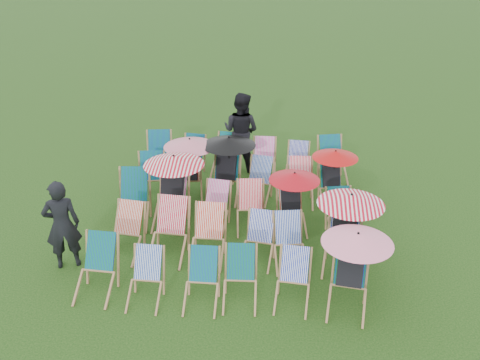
# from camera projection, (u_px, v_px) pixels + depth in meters

# --- Properties ---
(ground) EXTENTS (100.00, 100.00, 0.00)m
(ground) POSITION_uv_depth(u_px,v_px,m) (235.00, 228.00, 10.72)
(ground) COLOR black
(ground) RESTS_ON ground
(deckchair_0) EXTENTS (0.67, 0.90, 0.93)m
(deckchair_0) POSITION_uv_depth(u_px,v_px,m) (96.00, 269.00, 8.70)
(deckchair_0) COLOR #966D46
(deckchair_0) RESTS_ON ground
(deckchair_1) EXTENTS (0.57, 0.78, 0.83)m
(deckchair_1) POSITION_uv_depth(u_px,v_px,m) (145.00, 279.00, 8.55)
(deckchair_1) COLOR #966D46
(deckchair_1) RESTS_ON ground
(deckchair_2) EXTENTS (0.57, 0.79, 0.85)m
(deckchair_2) POSITION_uv_depth(u_px,v_px,m) (201.00, 281.00, 8.49)
(deckchair_2) COLOR #966D46
(deckchair_2) RESTS_ON ground
(deckchair_3) EXTENTS (0.59, 0.81, 0.86)m
(deckchair_3) POSITION_uv_depth(u_px,v_px,m) (240.00, 279.00, 8.53)
(deckchair_3) COLOR #966D46
(deckchair_3) RESTS_ON ground
(deckchair_4) EXTENTS (0.64, 0.83, 0.85)m
(deckchair_4) POSITION_uv_depth(u_px,v_px,m) (293.00, 281.00, 8.49)
(deckchair_4) COLOR #966D46
(deckchair_4) RESTS_ON ground
(deckchair_5) EXTENTS (1.11, 1.18, 1.31)m
(deckchair_5) POSITION_uv_depth(u_px,v_px,m) (351.00, 270.00, 8.28)
(deckchair_5) COLOR #966D46
(deckchair_5) RESTS_ON ground
(deckchair_6) EXTENTS (0.71, 0.91, 0.91)m
(deckchair_6) POSITION_uv_depth(u_px,v_px,m) (125.00, 232.00, 9.73)
(deckchair_6) COLOR #966D46
(deckchair_6) RESTS_ON ground
(deckchair_7) EXTENTS (0.74, 0.98, 1.01)m
(deckchair_7) POSITION_uv_depth(u_px,v_px,m) (169.00, 231.00, 9.66)
(deckchair_7) COLOR #966D46
(deckchair_7) RESTS_ON ground
(deckchair_8) EXTENTS (0.66, 0.89, 0.95)m
(deckchair_8) POSITION_uv_depth(u_px,v_px,m) (208.00, 236.00, 9.57)
(deckchair_8) COLOR #966D46
(deckchair_8) RESTS_ON ground
(deckchair_9) EXTENTS (0.67, 0.85, 0.85)m
(deckchair_9) POSITION_uv_depth(u_px,v_px,m) (258.00, 240.00, 9.54)
(deckchair_9) COLOR #966D46
(deckchair_9) RESTS_ON ground
(deckchair_10) EXTENTS (0.69, 0.88, 0.87)m
(deckchair_10) POSITION_uv_depth(u_px,v_px,m) (290.00, 243.00, 9.45)
(deckchair_10) COLOR #966D46
(deckchair_10) RESTS_ON ground
(deckchair_11) EXTENTS (1.16, 1.24, 1.38)m
(deckchair_11) POSITION_uv_depth(u_px,v_px,m) (345.00, 230.00, 9.27)
(deckchair_11) COLOR #966D46
(deckchair_11) RESTS_ON ground
(deckchair_12) EXTENTS (0.76, 1.00, 1.03)m
(deckchair_12) POSITION_uv_depth(u_px,v_px,m) (132.00, 199.00, 10.71)
(deckchair_12) COLOR #966D46
(deckchair_12) RESTS_ON ground
(deckchair_13) EXTENTS (1.20, 1.26, 1.42)m
(deckchair_13) POSITION_uv_depth(u_px,v_px,m) (172.00, 189.00, 10.60)
(deckchair_13) COLOR #966D46
(deckchair_13) RESTS_ON ground
(deckchair_14) EXTENTS (0.67, 0.86, 0.85)m
(deckchair_14) POSITION_uv_depth(u_px,v_px,m) (215.00, 207.00, 10.62)
(deckchair_14) COLOR #966D46
(deckchair_14) RESTS_ON ground
(deckchair_15) EXTENTS (0.67, 0.88, 0.90)m
(deckchair_15) POSITION_uv_depth(u_px,v_px,m) (251.00, 208.00, 10.54)
(deckchair_15) COLOR #966D46
(deckchair_15) RESTS_ON ground
(deckchair_16) EXTENTS (1.00, 1.09, 1.18)m
(deckchair_16) POSITION_uv_depth(u_px,v_px,m) (292.00, 201.00, 10.43)
(deckchair_16) COLOR #966D46
(deckchair_16) RESTS_ON ground
(deckchair_17) EXTENTS (0.70, 0.87, 0.85)m
(deckchair_17) POSITION_uv_depth(u_px,v_px,m) (342.00, 214.00, 10.35)
(deckchair_17) COLOR #966D46
(deckchair_17) RESTS_ON ground
(deckchair_18) EXTENTS (0.77, 0.96, 0.95)m
(deckchair_18) POSITION_uv_depth(u_px,v_px,m) (151.00, 178.00, 11.66)
(deckchair_18) COLOR #966D46
(deckchair_18) RESTS_ON ground
(deckchair_19) EXTENTS (1.13, 1.22, 1.34)m
(deckchair_19) POSITION_uv_depth(u_px,v_px,m) (189.00, 168.00, 11.60)
(deckchair_19) COLOR #966D46
(deckchair_19) RESTS_ON ground
(deckchair_20) EXTENTS (1.16, 1.21, 1.38)m
(deckchair_20) POSITION_uv_depth(u_px,v_px,m) (226.00, 167.00, 11.59)
(deckchair_20) COLOR #966D46
(deckchair_20) RESTS_ON ground
(deckchair_21) EXTENTS (0.73, 0.90, 0.88)m
(deckchair_21) POSITION_uv_depth(u_px,v_px,m) (258.00, 181.00, 11.63)
(deckchair_21) COLOR #966D46
(deckchair_21) RESTS_ON ground
(deckchair_22) EXTENTS (0.63, 0.86, 0.91)m
(deckchair_22) POSITION_uv_depth(u_px,v_px,m) (300.00, 183.00, 11.50)
(deckchair_22) COLOR #966D46
(deckchair_22) RESTS_ON ground
(deckchair_23) EXTENTS (0.98, 1.05, 1.16)m
(deckchair_23) POSITION_uv_depth(u_px,v_px,m) (333.00, 176.00, 11.44)
(deckchair_23) COLOR #966D46
(deckchair_23) RESTS_ON ground
(deckchair_24) EXTENTS (0.76, 0.98, 0.99)m
(deckchair_24) POSITION_uv_depth(u_px,v_px,m) (159.00, 155.00, 12.71)
(deckchair_24) COLOR #966D46
(deckchair_24) RESTS_ON ground
(deckchair_25) EXTENTS (0.70, 0.89, 0.89)m
(deckchair_25) POSITION_uv_depth(u_px,v_px,m) (191.00, 157.00, 12.76)
(deckchair_25) COLOR #966D46
(deckchair_25) RESTS_ON ground
(deckchair_26) EXTENTS (0.77, 0.97, 0.96)m
(deckchair_26) POSITION_uv_depth(u_px,v_px,m) (226.00, 157.00, 12.64)
(deckchair_26) COLOR #966D46
(deckchair_26) RESTS_ON ground
(deckchair_27) EXTENTS (0.59, 0.83, 0.89)m
(deckchair_27) POSITION_uv_depth(u_px,v_px,m) (264.00, 160.00, 12.58)
(deckchair_27) COLOR #966D46
(deckchair_27) RESTS_ON ground
(deckchair_28) EXTENTS (0.62, 0.82, 0.84)m
(deckchair_28) POSITION_uv_depth(u_px,v_px,m) (297.00, 163.00, 12.49)
(deckchair_28) COLOR #966D46
(deckchair_28) RESTS_ON ground
(deckchair_29) EXTENTS (0.80, 0.99, 0.97)m
(deckchair_29) POSITION_uv_depth(u_px,v_px,m) (333.00, 160.00, 12.48)
(deckchair_29) COLOR #966D46
(deckchair_29) RESTS_ON ground
(person_left) EXTENTS (0.72, 0.60, 1.68)m
(person_left) POSITION_uv_depth(u_px,v_px,m) (62.00, 225.00, 9.21)
(person_left) COLOR black
(person_left) RESTS_ON ground
(person_rear) EXTENTS (1.14, 1.03, 1.91)m
(person_rear) POSITION_uv_depth(u_px,v_px,m) (241.00, 131.00, 12.87)
(person_rear) COLOR black
(person_rear) RESTS_ON ground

